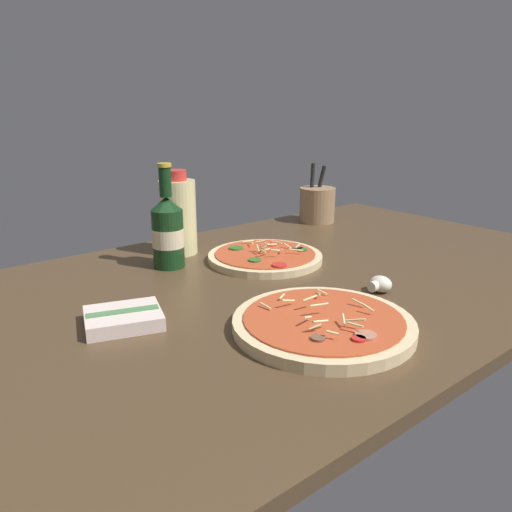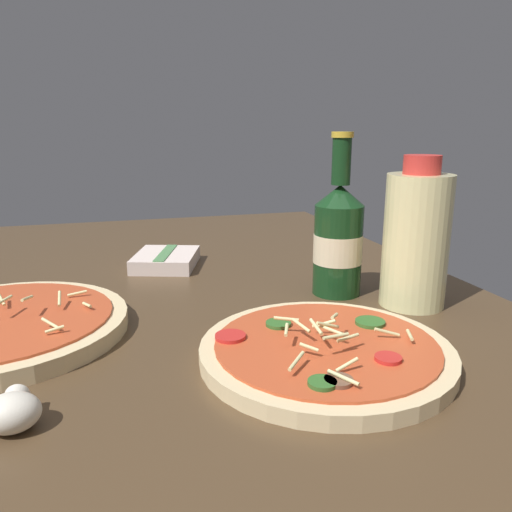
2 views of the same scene
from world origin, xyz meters
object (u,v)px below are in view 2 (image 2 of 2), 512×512
mushroom_left (12,411)px  pizza_far (325,351)px  oil_bottle (416,238)px  dish_towel (163,260)px  beer_bottle (338,238)px

mushroom_left → pizza_far: bearing=98.6°
oil_bottle → dish_towel: 43.33cm
dish_towel → beer_bottle: bearing=47.0°
pizza_far → beer_bottle: bearing=152.1°
oil_bottle → mushroom_left: oil_bottle is taller
pizza_far → beer_bottle: 23.51cm
pizza_far → dish_towel: bearing=-162.9°
oil_bottle → dish_towel: oil_bottle is taller
pizza_far → dish_towel: (-41.32, -12.73, 0.24)cm
pizza_far → oil_bottle: 23.67cm
beer_bottle → oil_bottle: (7.42, 7.94, 1.02)cm
pizza_far → mushroom_left: size_ratio=5.54×
beer_bottle → mushroom_left: (24.22, -40.19, -6.78)cm
beer_bottle → dish_towel: size_ratio=1.56×
oil_bottle → beer_bottle: bearing=-133.1°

